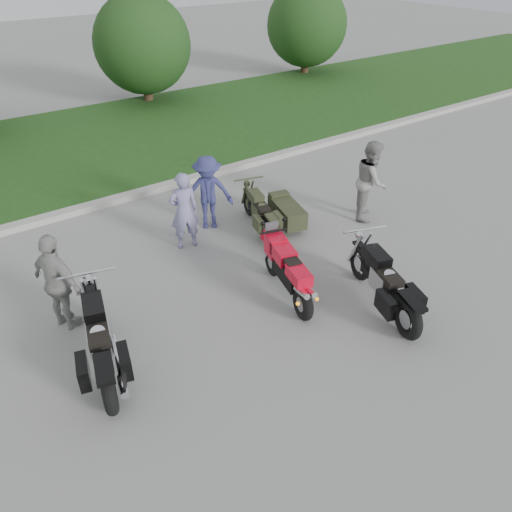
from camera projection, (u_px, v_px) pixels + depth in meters
ground at (272, 325)px, 8.60m from camera, size 80.00×80.00×0.00m
curb at (131, 196)px, 12.67m from camera, size 60.00×0.30×0.15m
grass_strip at (77, 148)px, 15.51m from camera, size 60.00×8.00×0.14m
tree_mid_right at (142, 44)px, 18.59m from camera, size 3.60×3.60×4.00m
tree_far_right at (307, 25)px, 22.46m from camera, size 3.60×3.60×4.00m
sportbike_red at (288, 271)px, 8.99m from camera, size 0.72×1.99×0.96m
cruiser_left at (101, 345)px, 7.47m from camera, size 0.80×2.51×0.98m
cruiser_right at (386, 286)px, 8.74m from camera, size 0.93×2.36×0.94m
cruiser_sidecar at (277, 213)px, 11.24m from camera, size 1.31×2.03×0.80m
person_stripe at (184, 211)px, 10.32m from camera, size 0.69×0.53×1.70m
person_grey at (371, 180)px, 11.42m from camera, size 1.13×1.12×1.85m
person_denim at (208, 193)px, 11.03m from camera, size 1.26×1.06×1.70m
person_back at (58, 283)px, 8.13m from camera, size 0.82×1.13×1.77m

